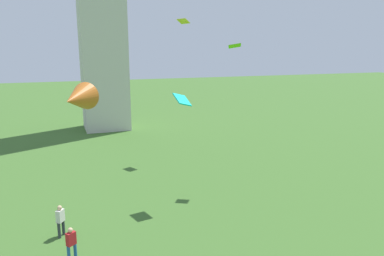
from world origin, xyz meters
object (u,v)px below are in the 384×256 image
object	(u,v)px
person_0	(60,219)
kite_flying_1	(235,46)
kite_flying_4	(183,21)
kite_flying_3	(77,99)
person_2	(71,242)
kite_flying_5	(182,100)

from	to	relation	value
person_0	kite_flying_1	size ratio (longest dim) A/B	1.69
person_0	kite_flying_4	bearing A→B (deg)	-7.36
kite_flying_1	person_0	bearing A→B (deg)	-136.12
kite_flying_1	kite_flying_3	xyz separation A→B (m)	(-11.30, -8.59, -2.13)
person_2	kite_flying_4	distance (m)	21.85
kite_flying_1	kite_flying_5	size ratio (longest dim) A/B	0.77
person_0	kite_flying_3	world-z (taller)	kite_flying_3
person_2	kite_flying_4	size ratio (longest dim) A/B	1.38
person_0	kite_flying_5	xyz separation A→B (m)	(7.71, 2.29, 5.77)
person_0	person_2	xyz separation A→B (m)	(0.43, -2.61, -0.05)
person_2	kite_flying_3	xyz separation A→B (m)	(0.61, -1.71, 7.03)
person_0	kite_flying_1	distance (m)	15.92
person_0	kite_flying_5	world-z (taller)	kite_flying_5
person_2	kite_flying_1	size ratio (longest dim) A/B	1.60
kite_flying_4	kite_flying_3	bearing A→B (deg)	-58.71
person_0	person_2	size ratio (longest dim) A/B	1.05
kite_flying_1	kite_flying_5	world-z (taller)	kite_flying_1
kite_flying_4	kite_flying_5	xyz separation A→B (m)	(-3.68, -10.22, -5.53)
kite_flying_1	kite_flying_5	bearing A→B (deg)	-132.05
person_0	kite_flying_3	size ratio (longest dim) A/B	0.89
kite_flying_3	kite_flying_5	xyz separation A→B (m)	(6.67, 6.61, -1.21)
kite_flying_1	kite_flying_5	xyz separation A→B (m)	(-4.63, -1.98, -3.33)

